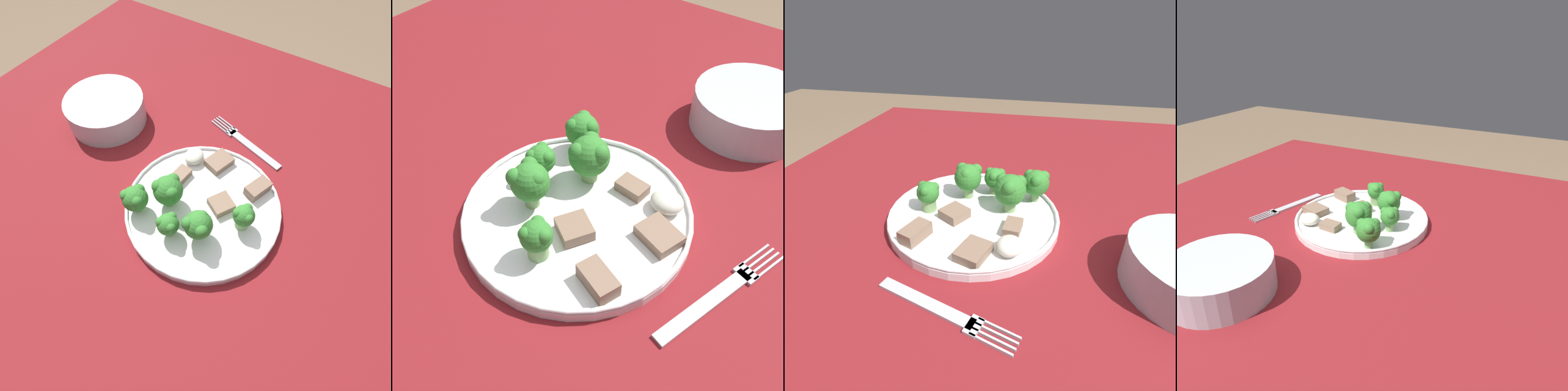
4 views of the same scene
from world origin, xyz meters
TOP-DOWN VIEW (x-y plane):
  - table at (0.00, 0.00)m, footprint 1.12×1.04m
  - dinner_plate at (0.05, -0.08)m, footprint 0.27×0.27m
  - fork at (0.23, -0.07)m, footprint 0.07×0.17m
  - broccoli_floret_near_rim_left at (-0.01, 0.01)m, footprint 0.04×0.04m
  - broccoli_floret_center_left at (-0.02, -0.06)m, footprint 0.04×0.04m
  - broccoli_floret_back_left at (-0.00, -0.10)m, footprint 0.05×0.05m
  - broccoli_floret_front_left at (0.05, -0.15)m, footprint 0.04×0.04m
  - broccoli_floret_center_back at (0.03, -0.03)m, footprint 0.05×0.05m
  - meat_slice_front_slice at (0.07, -0.11)m, footprint 0.05×0.05m
  - meat_slice_middle_slice at (0.08, -0.01)m, footprint 0.04×0.03m
  - meat_slice_rear_slice at (0.14, -0.06)m, footprint 0.05×0.05m
  - meat_slice_edge_slice at (0.13, -0.14)m, footprint 0.05×0.04m
  - sauce_dollop at (0.13, -0.01)m, footprint 0.04×0.04m

SIDE VIEW (x-z plane):
  - table at x=0.00m, z-range 0.28..1.04m
  - fork at x=0.23m, z-range 0.77..0.77m
  - dinner_plate at x=0.05m, z-range 0.77..0.78m
  - meat_slice_middle_slice at x=0.08m, z-range 0.78..0.79m
  - meat_slice_rear_slice at x=0.14m, z-range 0.78..0.79m
  - meat_slice_front_slice at x=0.07m, z-range 0.78..0.79m
  - meat_slice_edge_slice at x=0.13m, z-range 0.78..0.80m
  - sauce_dollop at x=0.13m, z-range 0.78..0.80m
  - broccoli_floret_center_left at x=-0.02m, z-range 0.78..0.83m
  - broccoli_floret_front_left at x=0.05m, z-range 0.78..0.83m
  - broccoli_floret_near_rim_left at x=-0.01m, z-range 0.78..0.84m
  - broccoli_floret_back_left at x=0.00m, z-range 0.79..0.84m
  - broccoli_floret_center_back at x=0.03m, z-range 0.78..0.85m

